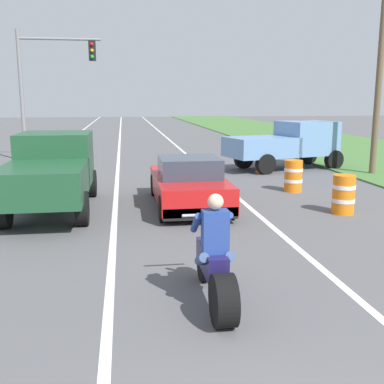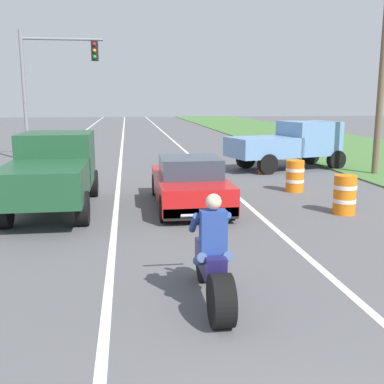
{
  "view_description": "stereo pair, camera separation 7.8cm",
  "coord_description": "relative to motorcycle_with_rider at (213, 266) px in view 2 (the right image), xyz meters",
  "views": [
    {
      "loc": [
        -1.53,
        -1.76,
        2.86
      ],
      "look_at": [
        -0.16,
        7.51,
        1.0
      ],
      "focal_mm": 43.41,
      "sensor_mm": 36.0,
      "label": 1
    },
    {
      "loc": [
        -1.45,
        -1.78,
        2.86
      ],
      "look_at": [
        -0.16,
        7.51,
        1.0
      ],
      "focal_mm": 43.41,
      "sensor_mm": 36.0,
      "label": 2
    }
  ],
  "objects": [
    {
      "name": "lane_stripe_left_solid",
      "position": [
        -5.08,
        15.75,
        -0.59
      ],
      "size": [
        0.14,
        120.0,
        0.01
      ],
      "primitive_type": "cube",
      "color": "white",
      "rests_on": "ground"
    },
    {
      "name": "lane_stripe_right_solid",
      "position": [
        2.12,
        15.75,
        -0.59
      ],
      "size": [
        0.14,
        120.0,
        0.01
      ],
      "primitive_type": "cube",
      "color": "white",
      "rests_on": "ground"
    },
    {
      "name": "lane_stripe_centre_dashed",
      "position": [
        -1.48,
        15.75,
        -0.59
      ],
      "size": [
        0.14,
        120.0,
        0.01
      ],
      "primitive_type": "cube",
      "color": "white",
      "rests_on": "ground"
    },
    {
      "name": "motorcycle_with_rider",
      "position": [
        0.0,
        0.0,
        0.0
      ],
      "size": [
        0.7,
        2.21,
        1.62
      ],
      "color": "black",
      "rests_on": "ground"
    },
    {
      "name": "sports_car_red",
      "position": [
        0.51,
        6.26,
        0.04
      ],
      "size": [
        1.84,
        4.3,
        1.37
      ],
      "color": "red",
      "rests_on": "ground"
    },
    {
      "name": "pickup_truck_left_lane_dark_green",
      "position": [
        -3.07,
        6.29,
        0.51
      ],
      "size": [
        2.02,
        4.8,
        1.98
      ],
      "color": "#1E4C2D",
      "rests_on": "ground"
    },
    {
      "name": "pickup_truck_right_shoulder_light_blue",
      "position": [
        5.62,
        12.64,
        0.51
      ],
      "size": [
        5.14,
        3.14,
        1.98
      ],
      "color": "#6B93C6",
      "rests_on": "ground"
    },
    {
      "name": "traffic_light_mast_near",
      "position": [
        -4.7,
        16.74,
        3.35
      ],
      "size": [
        3.77,
        0.34,
        6.0
      ],
      "color": "gray",
      "rests_on": "ground"
    },
    {
      "name": "utility_pole_roadside",
      "position": [
        8.37,
        10.68,
        3.48
      ],
      "size": [
        0.24,
        0.24,
        8.15
      ],
      "primitive_type": "cylinder",
      "color": "brown",
      "rests_on": "ground"
    },
    {
      "name": "construction_barrel_nearest",
      "position": [
        4.3,
        4.87,
        -0.09
      ],
      "size": [
        0.58,
        0.58,
        1.0
      ],
      "color": "orange",
      "rests_on": "ground"
    },
    {
      "name": "construction_barrel_mid",
      "position": [
        4.09,
        7.87,
        -0.09
      ],
      "size": [
        0.58,
        0.58,
        1.0
      ],
      "color": "orange",
      "rests_on": "ground"
    },
    {
      "name": "construction_barrel_far",
      "position": [
        4.26,
        11.68,
        -0.09
      ],
      "size": [
        0.58,
        0.58,
        1.0
      ],
      "color": "orange",
      "rests_on": "ground"
    }
  ]
}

